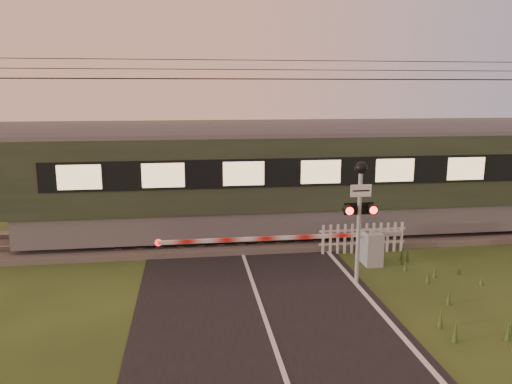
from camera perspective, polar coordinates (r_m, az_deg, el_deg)
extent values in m
plane|color=#273916|center=(11.47, 1.27, -15.01)|extent=(160.00, 160.00, 0.00)
cube|color=black|center=(11.47, 1.27, -14.96)|extent=(6.00, 140.00, 0.02)
cube|color=#47423D|center=(17.47, -2.09, -5.35)|extent=(140.00, 3.40, 0.24)
cube|color=slate|center=(16.72, -1.85, -5.40)|extent=(140.00, 0.08, 0.14)
cube|color=slate|center=(18.10, -2.33, -4.09)|extent=(140.00, 0.08, 0.14)
cube|color=#2D2116|center=(17.43, -2.10, -4.94)|extent=(0.24, 2.20, 0.06)
cylinder|color=black|center=(16.42, -2.13, 12.82)|extent=(120.00, 0.02, 0.02)
cylinder|color=black|center=(17.02, -2.33, 12.77)|extent=(120.00, 0.02, 0.02)
cylinder|color=black|center=(16.75, -2.25, 14.85)|extent=(120.00, 0.02, 0.02)
cylinder|color=black|center=(16.73, -2.24, 13.82)|extent=(120.00, 0.02, 0.02)
cube|color=slate|center=(17.68, 6.07, -2.69)|extent=(19.21, 2.54, 0.95)
cube|color=#263120|center=(17.35, 6.19, 2.66)|extent=(20.01, 2.76, 2.38)
cylinder|color=#4C4C4F|center=(17.21, 6.27, 6.58)|extent=(20.01, 0.97, 0.97)
cube|color=#FFD893|center=(15.97, 7.42, 2.30)|extent=(17.21, 0.04, 0.74)
cube|color=gray|center=(15.43, 13.03, -6.23)|extent=(0.50, 0.77, 1.00)
cylinder|color=gray|center=(15.38, 12.56, -6.27)|extent=(0.11, 0.11, 1.00)
cube|color=gray|center=(15.49, 14.84, -4.61)|extent=(0.82, 0.15, 0.15)
cube|color=red|center=(14.50, 1.13, -5.32)|extent=(6.13, 0.10, 0.10)
cylinder|color=red|center=(14.36, -11.10, -5.70)|extent=(0.20, 0.04, 0.20)
cylinder|color=gray|center=(13.53, 11.63, -4.20)|extent=(0.11, 0.11, 3.03)
cube|color=white|center=(13.23, 11.90, 0.15)|extent=(0.55, 0.03, 0.32)
sphere|color=black|center=(13.19, 11.92, 2.74)|extent=(0.32, 0.32, 0.32)
cube|color=black|center=(13.39, 11.73, -1.92)|extent=(0.76, 0.06, 0.06)
cylinder|color=#FF140C|center=(13.12, 10.66, -2.15)|extent=(0.20, 0.02, 0.20)
cylinder|color=#FF140C|center=(13.34, 13.29, -2.04)|extent=(0.20, 0.02, 0.20)
cube|color=black|center=(13.44, 11.66, -1.87)|extent=(0.81, 0.02, 0.32)
cube|color=silver|center=(16.46, 12.05, -5.70)|extent=(2.85, 0.04, 0.06)
cube|color=silver|center=(16.34, 12.11, -4.26)|extent=(2.85, 0.04, 0.06)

